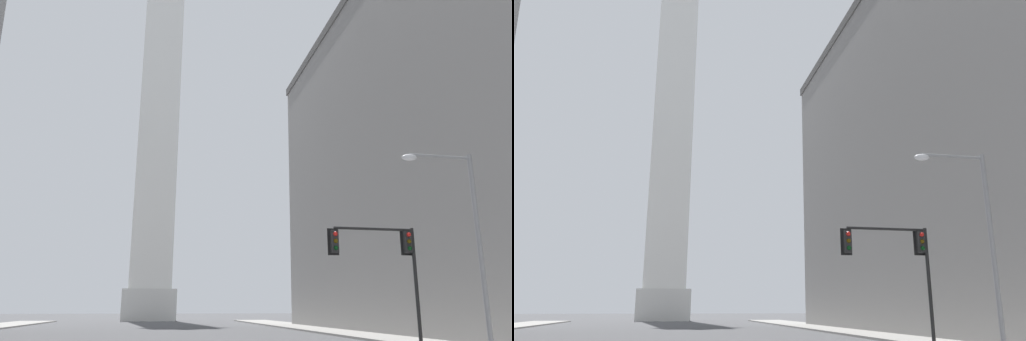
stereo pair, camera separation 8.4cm
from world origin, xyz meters
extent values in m
cube|color=gray|center=(15.51, 29.48, 0.07)|extent=(5.00, 98.28, 0.15)
cube|color=silver|center=(0.00, 81.90, 2.38)|extent=(8.19, 8.19, 4.77)
cube|color=white|center=(0.00, 81.90, 35.10)|extent=(6.55, 6.55, 60.67)
cylinder|color=black|center=(13.23, 22.00, 2.90)|extent=(0.18, 0.18, 5.79)
cube|color=black|center=(12.94, 22.00, 5.09)|extent=(0.34, 0.34, 1.10)
cube|color=black|center=(12.94, 22.18, 5.09)|extent=(0.58, 0.03, 1.32)
sphere|color=red|center=(12.94, 21.81, 5.43)|extent=(0.22, 0.22, 0.22)
sphere|color=#483506|center=(12.94, 21.81, 5.09)|extent=(0.22, 0.22, 0.22)
sphere|color=#073410|center=(12.94, 21.81, 4.75)|extent=(0.22, 0.22, 0.22)
cylinder|color=black|center=(11.14, 22.00, 5.69)|extent=(4.17, 0.14, 0.14)
sphere|color=black|center=(13.23, 22.00, 5.69)|extent=(0.18, 0.18, 0.18)
cube|color=black|center=(9.05, 22.00, 5.02)|extent=(0.34, 0.34, 1.10)
cube|color=black|center=(9.05, 22.18, 5.02)|extent=(0.58, 0.03, 1.32)
sphere|color=red|center=(9.06, 21.81, 5.36)|extent=(0.22, 0.22, 0.22)
sphere|color=#483506|center=(9.06, 21.81, 5.02)|extent=(0.22, 0.22, 0.22)
sphere|color=#073410|center=(9.06, 21.81, 4.68)|extent=(0.22, 0.22, 0.22)
cylinder|color=gray|center=(12.99, 16.38, 3.99)|extent=(0.20, 0.20, 7.98)
cylinder|color=gray|center=(11.64, 16.38, 7.83)|extent=(2.70, 0.12, 0.12)
sphere|color=gray|center=(12.99, 16.38, 7.83)|extent=(0.20, 0.20, 0.20)
ellipsoid|color=silver|center=(10.29, 16.38, 7.71)|extent=(0.64, 0.36, 0.26)
camera|label=1|loc=(0.47, -1.19, 1.84)|focal=35.00mm
camera|label=2|loc=(0.55, -1.21, 1.84)|focal=35.00mm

